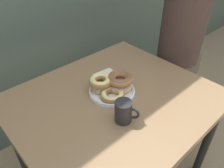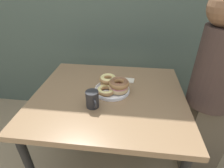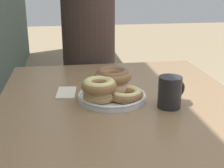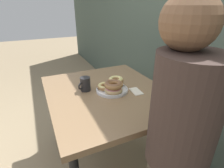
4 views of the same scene
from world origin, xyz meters
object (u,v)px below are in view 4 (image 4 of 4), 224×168
Objects in this scene: donut_plate at (113,86)px; napkin at (136,91)px; person_figure at (180,150)px; coffee_mug at (85,84)px; dining_table at (107,99)px.

donut_plate is 1.97× the size of napkin.
person_figure reaches higher than napkin.
napkin is at bearing 62.53° from donut_plate.
coffee_mug reaches higher than donut_plate.
coffee_mug reaches higher than dining_table.
person_figure is 10.55× the size of napkin.
dining_table is at bearing -118.06° from napkin.
donut_plate is (0.02, 0.04, 0.12)m from dining_table.
donut_plate is at bearing -177.77° from person_figure.
napkin is at bearing 167.32° from person_figure.
dining_table is 9.46× the size of coffee_mug.
dining_table is at bearing 61.70° from coffee_mug.
donut_plate is 2.41× the size of coffee_mug.
coffee_mug is 0.40m from napkin.
napkin is at bearing 61.94° from dining_table.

